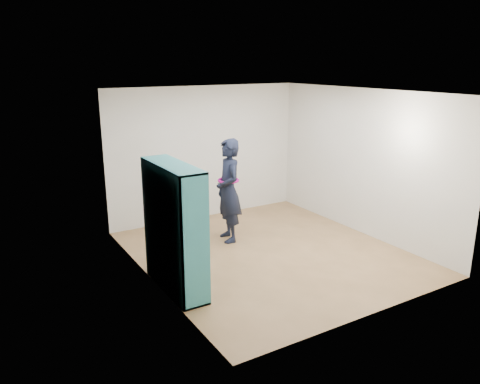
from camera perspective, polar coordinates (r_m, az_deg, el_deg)
floor at (r=7.77m, az=3.59°, el=-7.43°), size 4.50×4.50×0.00m
ceiling at (r=7.16m, az=3.95°, el=12.07°), size 4.50×4.50×0.00m
wall_left at (r=6.47m, az=-10.98°, el=-0.29°), size 0.02×4.50×2.60m
wall_right at (r=8.63m, az=14.77°, el=3.49°), size 0.02×4.50×2.60m
wall_back at (r=9.25m, az=-4.21°, el=4.77°), size 4.00×0.02×2.60m
wall_front at (r=5.73m, az=16.67°, el=-2.76°), size 4.00×0.02×2.60m
bookshelf at (r=6.35m, az=-8.21°, el=-4.62°), size 0.39×1.32×1.76m
person at (r=8.03m, az=-1.42°, el=0.19°), size 0.55×0.73×1.80m
smartphone at (r=8.04m, az=-2.56°, el=1.05°), size 0.01×0.09×0.12m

